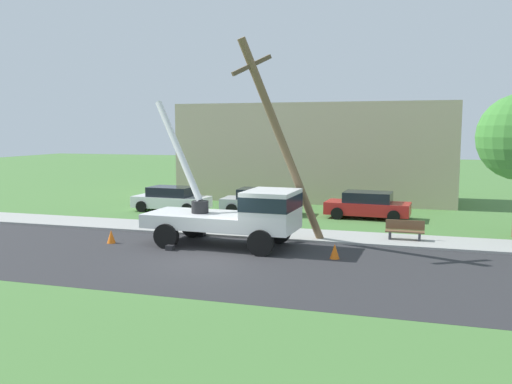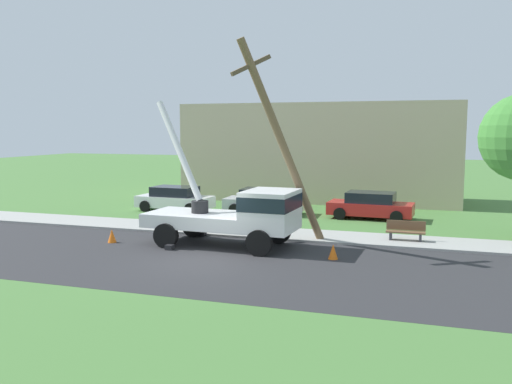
# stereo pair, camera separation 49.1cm
# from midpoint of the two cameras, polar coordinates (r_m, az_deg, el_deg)

# --- Properties ---
(ground_plane) EXTENTS (120.00, 120.00, 0.00)m
(ground_plane) POSITION_cam_midpoint_polar(r_m,az_deg,el_deg) (30.82, 2.59, -2.14)
(ground_plane) COLOR #477538
(road_asphalt) EXTENTS (80.00, 8.39, 0.01)m
(road_asphalt) POSITION_cam_midpoint_polar(r_m,az_deg,el_deg) (19.62, -6.09, -7.29)
(road_asphalt) COLOR #2B2B2D
(road_asphalt) RESTS_ON ground
(sidewalk_strip) EXTENTS (80.00, 2.56, 0.10)m
(sidewalk_strip) POSITION_cam_midpoint_polar(r_m,az_deg,el_deg) (24.62, -1.14, -4.27)
(sidewalk_strip) COLOR #9E9E99
(sidewalk_strip) RESTS_ON ground
(utility_truck) EXTENTS (6.75, 3.21, 5.98)m
(utility_truck) POSITION_cam_midpoint_polar(r_m,az_deg,el_deg) (21.53, -2.30, -2.19)
(utility_truck) COLOR silver
(utility_truck) RESTS_ON ground
(leaning_utility_pole) EXTENTS (3.22, 3.29, 8.28)m
(leaning_utility_pole) POSITION_cam_midpoint_polar(r_m,az_deg,el_deg) (21.63, 2.14, 5.33)
(leaning_utility_pole) COLOR brown
(leaning_utility_pole) RESTS_ON ground
(traffic_cone_ahead) EXTENTS (0.36, 0.36, 0.56)m
(traffic_cone_ahead) POSITION_cam_midpoint_polar(r_m,az_deg,el_deg) (19.95, 7.66, -6.27)
(traffic_cone_ahead) COLOR orange
(traffic_cone_ahead) RESTS_ON ground
(traffic_cone_behind) EXTENTS (0.36, 0.36, 0.56)m
(traffic_cone_behind) POSITION_cam_midpoint_polar(r_m,az_deg,el_deg) (23.29, -15.72, -4.58)
(traffic_cone_behind) COLOR orange
(traffic_cone_behind) RESTS_ON ground
(parked_sedan_white) EXTENTS (4.47, 2.14, 1.42)m
(parked_sedan_white) POSITION_cam_midpoint_polar(r_m,az_deg,el_deg) (31.48, -9.42, -0.73)
(parked_sedan_white) COLOR silver
(parked_sedan_white) RESTS_ON ground
(parked_sedan_silver) EXTENTS (4.46, 2.13, 1.42)m
(parked_sedan_silver) POSITION_cam_midpoint_polar(r_m,az_deg,el_deg) (30.04, 0.09, -0.99)
(parked_sedan_silver) COLOR #B7B7BF
(parked_sedan_silver) RESTS_ON ground
(parked_sedan_red) EXTENTS (4.50, 2.19, 1.42)m
(parked_sedan_red) POSITION_cam_midpoint_polar(r_m,az_deg,el_deg) (29.09, 11.31, -1.38)
(parked_sedan_red) COLOR #B21E1E
(parked_sedan_red) RESTS_ON ground
(park_bench) EXTENTS (1.60, 0.45, 0.90)m
(park_bench) POSITION_cam_midpoint_polar(r_m,az_deg,el_deg) (23.47, 14.96, -4.02)
(park_bench) COLOR brown
(park_bench) RESTS_ON ground
(lowrise_building_backdrop) EXTENTS (18.00, 6.00, 6.40)m
(lowrise_building_backdrop) POSITION_cam_midpoint_polar(r_m,az_deg,el_deg) (36.68, 5.99, 4.27)
(lowrise_building_backdrop) COLOR #C6B293
(lowrise_building_backdrop) RESTS_ON ground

